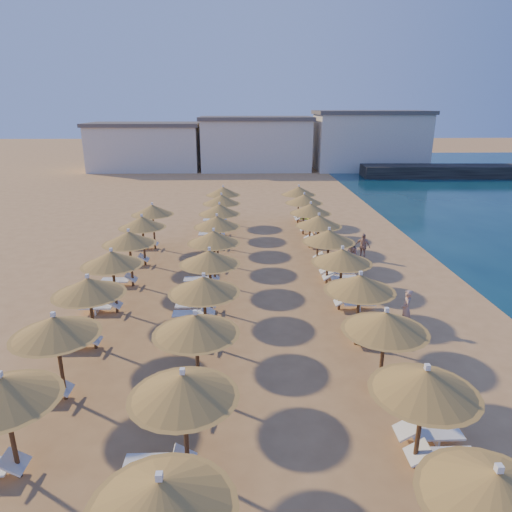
{
  "coord_description": "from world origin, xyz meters",
  "views": [
    {
      "loc": [
        -1.78,
        -18.89,
        8.95
      ],
      "look_at": [
        -1.07,
        4.0,
        1.3
      ],
      "focal_mm": 32.0,
      "sensor_mm": 36.0,
      "label": 1
    }
  ],
  "objects_px": {
    "jetty": "(479,171)",
    "beachgoer_a": "(406,309)",
    "beachgoer_c": "(363,246)",
    "parasol_row_east": "(342,257)",
    "beachgoer_b": "(352,253)",
    "parasol_row_west": "(210,258)"
  },
  "relations": [
    {
      "from": "parasol_row_east",
      "to": "jetty",
      "type": "bearing_deg",
      "value": 56.23
    },
    {
      "from": "parasol_row_east",
      "to": "beachgoer_a",
      "type": "distance_m",
      "value": 3.46
    },
    {
      "from": "beachgoer_b",
      "to": "parasol_row_west",
      "type": "bearing_deg",
      "value": -77.89
    },
    {
      "from": "parasol_row_east",
      "to": "beachgoer_c",
      "type": "bearing_deg",
      "value": 68.05
    },
    {
      "from": "beachgoer_a",
      "to": "beachgoer_c",
      "type": "xyz_separation_m",
      "value": [
        0.45,
        8.9,
        -0.03
      ]
    },
    {
      "from": "beachgoer_a",
      "to": "beachgoer_b",
      "type": "distance_m",
      "value": 7.69
    },
    {
      "from": "beachgoer_a",
      "to": "parasol_row_east",
      "type": "bearing_deg",
      "value": -113.54
    },
    {
      "from": "jetty",
      "to": "beachgoer_a",
      "type": "height_order",
      "value": "beachgoer_a"
    },
    {
      "from": "parasol_row_west",
      "to": "beachgoer_b",
      "type": "xyz_separation_m",
      "value": [
        7.76,
        5.87,
        -1.77
      ]
    },
    {
      "from": "beachgoer_b",
      "to": "beachgoer_c",
      "type": "bearing_deg",
      "value": 117.58
    },
    {
      "from": "beachgoer_a",
      "to": "beachgoer_b",
      "type": "height_order",
      "value": "beachgoer_a"
    },
    {
      "from": "parasol_row_west",
      "to": "beachgoer_b",
      "type": "distance_m",
      "value": 9.89
    },
    {
      "from": "jetty",
      "to": "parasol_row_east",
      "type": "xyz_separation_m",
      "value": [
        -26.17,
        -39.13,
        1.79
      ]
    },
    {
      "from": "beachgoer_a",
      "to": "beachgoer_c",
      "type": "bearing_deg",
      "value": -169.62
    },
    {
      "from": "beachgoer_c",
      "to": "parasol_row_east",
      "type": "bearing_deg",
      "value": -72.9
    },
    {
      "from": "beachgoer_b",
      "to": "parasol_row_east",
      "type": "bearing_deg",
      "value": -43.15
    },
    {
      "from": "jetty",
      "to": "beachgoer_a",
      "type": "bearing_deg",
      "value": -118.33
    },
    {
      "from": "beachgoer_b",
      "to": "beachgoer_c",
      "type": "relative_size",
      "value": 0.95
    },
    {
      "from": "jetty",
      "to": "beachgoer_c",
      "type": "bearing_deg",
      "value": -124.24
    },
    {
      "from": "jetty",
      "to": "beachgoer_c",
      "type": "distance_m",
      "value": 39.61
    },
    {
      "from": "parasol_row_east",
      "to": "beachgoer_c",
      "type": "distance_m",
      "value": 7.84
    },
    {
      "from": "parasol_row_east",
      "to": "parasol_row_west",
      "type": "relative_size",
      "value": 1.0
    }
  ]
}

